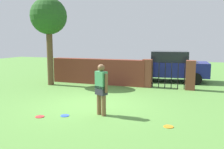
# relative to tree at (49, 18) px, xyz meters

# --- Properties ---
(ground_plane) EXTENTS (40.00, 40.00, 0.00)m
(ground_plane) POSITION_rel_tree_xyz_m (3.74, -3.00, -3.48)
(ground_plane) COLOR #568C3D
(brick_wall) EXTENTS (5.19, 0.50, 1.34)m
(brick_wall) POSITION_rel_tree_xyz_m (2.24, 1.10, -2.81)
(brick_wall) COLOR brown
(brick_wall) RESTS_ON ground
(tree) EXTENTS (1.87, 1.87, 4.50)m
(tree) POSITION_rel_tree_xyz_m (0.00, 0.00, 0.00)
(tree) COLOR brown
(tree) RESTS_ON ground
(person) EXTENTS (0.50, 0.35, 1.62)m
(person) POSITION_rel_tree_xyz_m (4.52, -4.00, -2.58)
(person) COLOR brown
(person) RESTS_ON ground
(fence_gate) EXTENTS (2.51, 0.44, 1.40)m
(fence_gate) POSITION_rel_tree_xyz_m (5.97, 1.10, -2.78)
(fence_gate) COLOR brown
(fence_gate) RESTS_ON ground
(car) EXTENTS (4.36, 2.28, 1.72)m
(car) POSITION_rel_tree_xyz_m (5.77, 3.24, -2.62)
(car) COLOR navy
(car) RESTS_ON ground
(frisbee_blue) EXTENTS (0.27, 0.27, 0.02)m
(frisbee_blue) POSITION_rel_tree_xyz_m (3.48, -4.48, -3.47)
(frisbee_blue) COLOR blue
(frisbee_blue) RESTS_ON ground
(frisbee_orange) EXTENTS (0.27, 0.27, 0.02)m
(frisbee_orange) POSITION_rel_tree_xyz_m (6.66, -4.38, -3.47)
(frisbee_orange) COLOR orange
(frisbee_orange) RESTS_ON ground
(frisbee_red) EXTENTS (0.27, 0.27, 0.02)m
(frisbee_red) POSITION_rel_tree_xyz_m (2.80, -4.83, -3.47)
(frisbee_red) COLOR red
(frisbee_red) RESTS_ON ground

